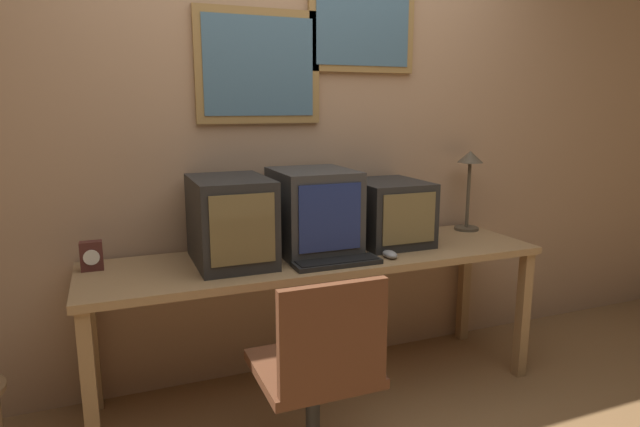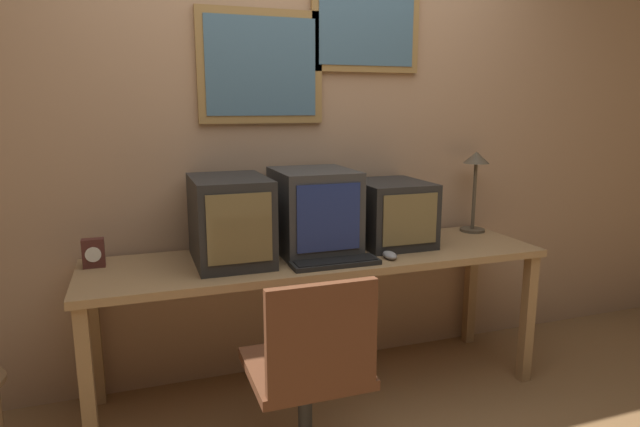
% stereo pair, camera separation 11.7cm
% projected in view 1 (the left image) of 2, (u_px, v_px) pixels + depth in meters
% --- Properties ---
extents(wall_back, '(8.00, 0.08, 2.60)m').
position_uv_depth(wall_back, '(296.00, 135.00, 2.86)').
color(wall_back, tan).
rests_on(wall_back, ground_plane).
extents(desk, '(2.26, 0.61, 0.74)m').
position_uv_depth(desk, '(320.00, 269.00, 2.67)').
color(desk, '#99754C').
rests_on(desk, ground_plane).
extents(monitor_left, '(0.34, 0.48, 0.40)m').
position_uv_depth(monitor_left, '(231.00, 220.00, 2.49)').
color(monitor_left, black).
rests_on(monitor_left, desk).
extents(monitor_center, '(0.38, 0.44, 0.42)m').
position_uv_depth(monitor_center, '(313.00, 211.00, 2.67)').
color(monitor_center, '#333333').
rests_on(monitor_center, desk).
extents(monitor_right, '(0.36, 0.43, 0.34)m').
position_uv_depth(monitor_right, '(388.00, 212.00, 2.85)').
color(monitor_right, black).
rests_on(monitor_right, desk).
extents(keyboard_main, '(0.42, 0.14, 0.03)m').
position_uv_depth(keyboard_main, '(337.00, 262.00, 2.48)').
color(keyboard_main, black).
rests_on(keyboard_main, desk).
extents(mouse_near_keyboard, '(0.06, 0.10, 0.04)m').
position_uv_depth(mouse_near_keyboard, '(390.00, 254.00, 2.59)').
color(mouse_near_keyboard, gray).
rests_on(mouse_near_keyboard, desk).
extents(desk_clock, '(0.10, 0.06, 0.13)m').
position_uv_depth(desk_clock, '(92.00, 256.00, 2.39)').
color(desk_clock, '#4C231E').
rests_on(desk_clock, desk).
extents(desk_lamp, '(0.15, 0.15, 0.47)m').
position_uv_depth(desk_lamp, '(469.00, 172.00, 3.12)').
color(desk_lamp, '#4C4233').
rests_on(desk_lamp, desk).
extents(office_chair, '(0.46, 0.46, 0.88)m').
position_uv_depth(office_chair, '(318.00, 394.00, 2.02)').
color(office_chair, black).
rests_on(office_chair, ground_plane).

